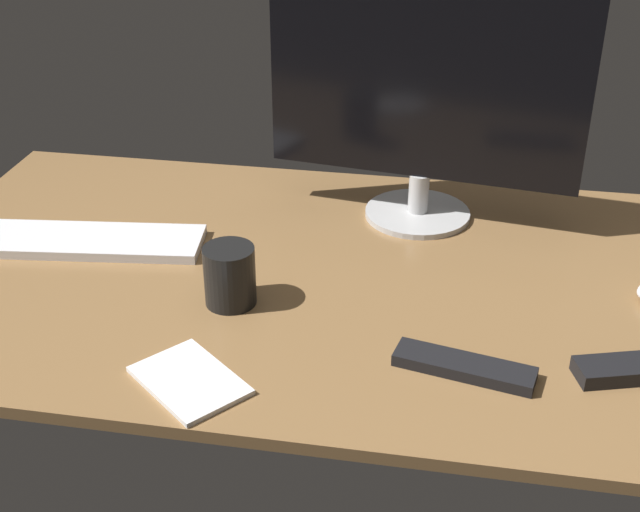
# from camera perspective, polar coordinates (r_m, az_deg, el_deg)

# --- Properties ---
(desk) EXTENTS (1.40, 0.84, 0.02)m
(desk) POSITION_cam_1_polar(r_m,az_deg,el_deg) (1.46, -1.08, -1.40)
(desk) COLOR olive
(desk) RESTS_ON ground
(monitor) EXTENTS (0.57, 0.20, 0.46)m
(monitor) POSITION_cam_1_polar(r_m,az_deg,el_deg) (1.55, 7.00, 10.74)
(monitor) COLOR silver
(monitor) RESTS_ON desk
(keyboard) EXTENTS (0.45, 0.17, 0.02)m
(keyboard) POSITION_cam_1_polar(r_m,az_deg,el_deg) (1.59, -15.75, 0.99)
(keyboard) COLOR white
(keyboard) RESTS_ON desk
(tv_remote) EXTENTS (0.21, 0.09, 0.02)m
(tv_remote) POSITION_cam_1_polar(r_m,az_deg,el_deg) (1.23, 9.58, -7.27)
(tv_remote) COLOR black
(tv_remote) RESTS_ON desk
(coffee_mug) EXTENTS (0.08, 0.08, 0.10)m
(coffee_mug) POSITION_cam_1_polar(r_m,az_deg,el_deg) (1.35, -6.03, -1.31)
(coffee_mug) COLOR black
(coffee_mug) RESTS_ON desk
(notepad) EXTENTS (0.19, 0.19, 0.01)m
(notepad) POSITION_cam_1_polar(r_m,az_deg,el_deg) (1.21, -8.68, -8.21)
(notepad) COLOR white
(notepad) RESTS_ON desk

